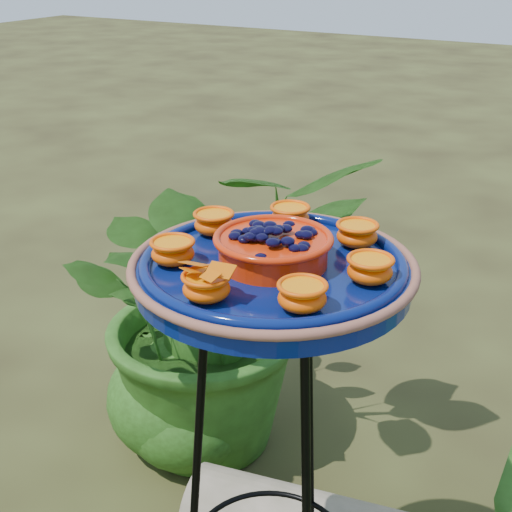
% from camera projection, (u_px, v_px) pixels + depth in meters
% --- Properties ---
extents(tripod_stand, '(0.34, 0.36, 0.87)m').
position_uv_depth(tripod_stand, '(271.00, 456.00, 1.29)').
color(tripod_stand, black).
rests_on(tripod_stand, ground).
extents(feeder_dish, '(0.48, 0.48, 0.10)m').
position_uv_depth(feeder_dish, '(273.00, 264.00, 1.13)').
color(feeder_dish, '#071553').
rests_on(feeder_dish, tripod_stand).
extents(shrub_back_left, '(1.07, 1.09, 0.92)m').
position_uv_depth(shrub_back_left, '(212.00, 299.00, 2.00)').
color(shrub_back_left, '#234612').
rests_on(shrub_back_left, ground).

